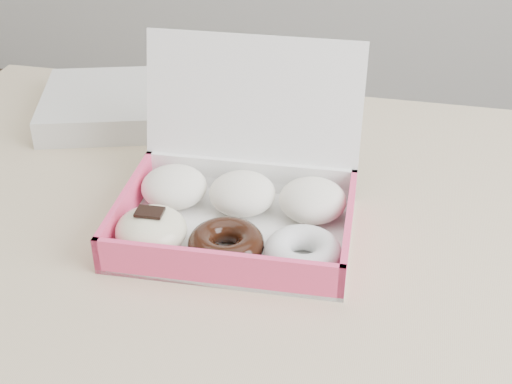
# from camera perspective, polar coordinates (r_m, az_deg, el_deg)

# --- Properties ---
(table) EXTENTS (1.20, 0.80, 0.75)m
(table) POSITION_cam_1_polar(r_m,az_deg,el_deg) (0.93, 2.59, -6.65)
(table) COLOR tan
(table) RESTS_ON ground
(donut_box) EXTENTS (0.29, 0.26, 0.20)m
(donut_box) POSITION_cam_1_polar(r_m,az_deg,el_deg) (0.86, -1.70, -1.01)
(donut_box) COLOR white
(donut_box) RESTS_ON table
(newspapers) EXTENTS (0.31, 0.27, 0.04)m
(newspapers) POSITION_cam_1_polar(r_m,az_deg,el_deg) (1.16, -10.30, 6.95)
(newspapers) COLOR silver
(newspapers) RESTS_ON table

